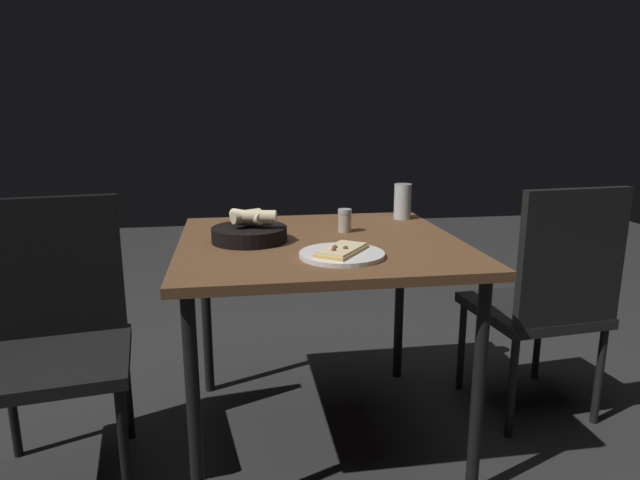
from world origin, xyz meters
name	(u,v)px	position (x,y,z in m)	size (l,w,h in m)	color
ground	(320,434)	(0.00, 0.00, 0.00)	(8.00, 8.00, 0.00)	#2C2C2C
dining_table	(320,259)	(0.00, 0.00, 0.69)	(0.97, 0.94, 0.76)	brown
pizza_plate	(342,253)	(-0.03, 0.23, 0.77)	(0.26, 0.26, 0.04)	white
bread_basket	(249,231)	(0.24, -0.02, 0.79)	(0.26, 0.26, 0.11)	black
beer_glass	(403,204)	(-0.40, -0.33, 0.82)	(0.07, 0.07, 0.14)	silver
pepper_shaker	(345,222)	(-0.11, -0.12, 0.79)	(0.05, 0.05, 0.09)	#BFB299
chair_near	(548,293)	(-0.88, 0.01, 0.52)	(0.48, 0.48, 0.93)	black
chair_far	(57,324)	(0.88, 0.04, 0.51)	(0.50, 0.50, 0.92)	black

